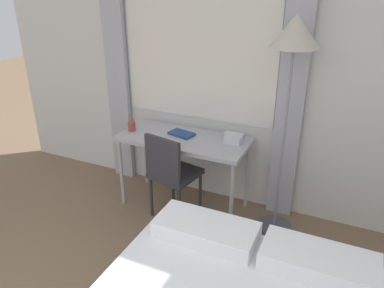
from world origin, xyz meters
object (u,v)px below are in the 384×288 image
Objects in this scene: standing_lamp at (293,52)px; telephone at (234,138)px; desk at (184,144)px; mug at (132,126)px; desk_chair at (171,171)px; book at (182,134)px.

standing_lamp is 0.97m from telephone.
desk is at bearing -167.84° from telephone.
standing_lamp reaches higher than desk.
telephone is at bearing 9.03° from mug.
mug is (-0.54, -0.06, 0.11)m from desk.
desk_chair is at bearing -94.39° from desk.
standing_lamp is at bearing 2.49° from mug.
desk_chair reaches higher than book.
desk is at bearing 96.63° from desk_chair.
mug is (-0.52, 0.18, 0.29)m from desk_chair.
desk is 4.69× the size of book.
desk_chair reaches higher than desk.
desk_chair reaches higher than telephone.
desk is 1.42× the size of desk_chair.
standing_lamp is at bearing -11.61° from telephone.
book is (-0.98, 0.04, -0.87)m from standing_lamp.
mug reaches higher than book.
telephone reaches higher than book.
desk_chair is 4.94× the size of telephone.
mug is (-0.50, -0.11, 0.03)m from book.
desk_chair is 9.67× the size of mug.
telephone is (-0.47, 0.10, -0.84)m from standing_lamp.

